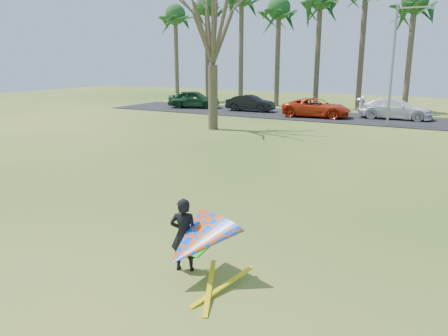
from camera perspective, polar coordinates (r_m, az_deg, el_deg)
The scene contains 13 objects.
ground at distance 12.86m, azimuth -4.33°, elevation -6.65°, with size 100.00×100.00×0.00m, color #215B13.
parking_strip at distance 35.95m, azimuth 18.10°, elevation 6.10°, with size 46.00×7.00×0.06m, color black.
palm_0 at distance 50.26m, azimuth -6.37°, elevation 19.19°, with size 4.84×4.84×10.84m.
palm_1 at distance 48.17m, azimuth -2.24°, elevation 20.30°, with size 4.84×4.84×11.54m.
palm_3 at distance 44.53m, azimuth 7.19°, elevation 19.85°, with size 4.84×4.84×10.84m.
palm_6 at distance 41.57m, azimuth 23.67°, elevation 19.28°, with size 4.84×4.84×10.84m.
bare_tree_left at distance 29.11m, azimuth -1.52°, elevation 18.68°, with size 6.60×6.60×9.70m.
streetlight at distance 32.36m, azimuth 21.48°, elevation 12.93°, with size 2.28×0.18×8.00m.
car_0 at distance 42.03m, azimuth -3.93°, elevation 8.97°, with size 1.95×4.85×1.65m, color #183E21.
car_1 at distance 39.23m, azimuth 3.47°, elevation 8.45°, with size 1.50×4.30×1.42m, color black.
car_2 at distance 35.89m, azimuth 11.96°, elevation 7.72°, with size 2.46×5.33×1.48m, color red.
car_3 at distance 36.48m, azimuth 21.42°, elevation 7.25°, with size 2.24×5.50×1.60m, color white.
kite_flyer at distance 9.24m, azimuth -3.94°, elevation -9.52°, with size 2.13×2.39×2.02m.
Camera 1 is at (6.64, -10.05, 4.52)m, focal length 35.00 mm.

